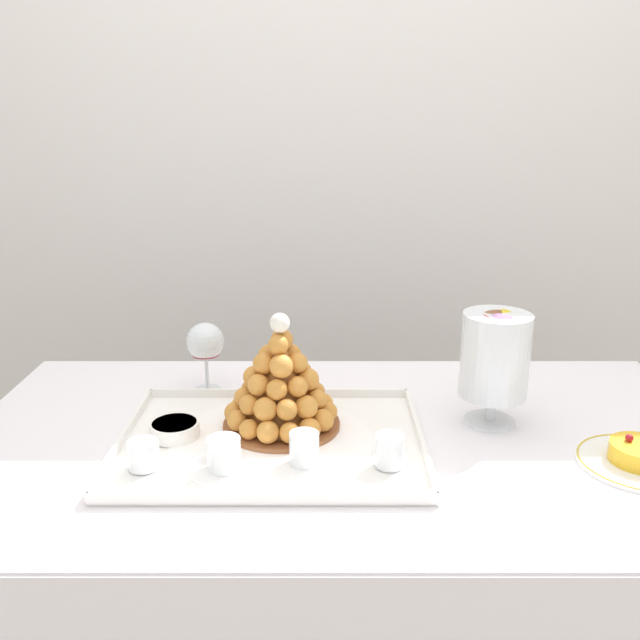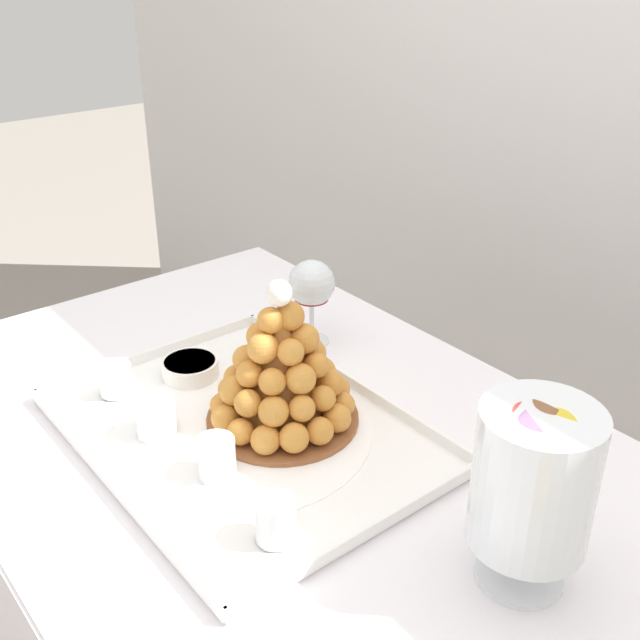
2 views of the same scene
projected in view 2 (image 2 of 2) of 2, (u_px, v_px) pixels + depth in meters
The scene contains 10 objects.
buffet_table at pixel (323, 539), 1.09m from camera, with size 1.47×0.80×0.79m.
serving_tray at pixel (243, 432), 1.11m from camera, with size 0.55×0.42×0.02m.
croquembouche at pixel (282, 372), 1.10m from camera, with size 0.23×0.23×0.23m.
dessert_cup_left at pixel (115, 380), 1.19m from camera, with size 0.05×0.05×0.05m.
dessert_cup_mid_left at pixel (155, 418), 1.09m from camera, with size 0.06×0.06×0.06m.
dessert_cup_centre at pixel (216, 459), 1.01m from camera, with size 0.05×0.05×0.06m.
dessert_cup_mid_right at pixel (275, 521), 0.90m from camera, with size 0.05×0.05×0.06m.
creme_brulee_ramekin at pixel (190, 367), 1.24m from camera, with size 0.09×0.09×0.03m.
macaron_goblet at pixel (534, 480), 0.81m from camera, with size 0.13×0.13×0.24m.
wine_glass at pixel (312, 286), 1.31m from camera, with size 0.08×0.08×0.16m.
Camera 2 is at (0.64, -0.52, 1.45)m, focal length 43.01 mm.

